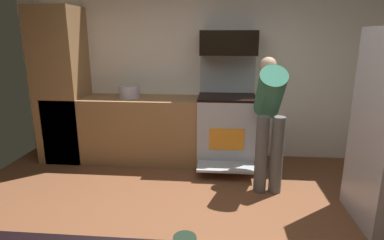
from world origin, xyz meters
TOP-DOWN VIEW (x-y plane):
  - wall_back at (0.00, 2.34)m, footprint 5.20×0.12m
  - lower_cabinet_run at (-0.90, 1.98)m, footprint 2.40×0.60m
  - cabinet_column at (-1.90, 1.98)m, footprint 0.60×0.60m
  - oven_range at (0.38, 1.97)m, footprint 0.76×0.97m
  - microwave at (0.38, 2.06)m, footprint 0.74×0.38m
  - person_cook at (0.85, 1.30)m, footprint 0.31×0.68m
  - stock_pot at (-0.95, 1.98)m, footprint 0.28×0.28m

SIDE VIEW (x-z plane):
  - lower_cabinet_run at x=-0.90m, z-range 0.00..0.90m
  - oven_range at x=0.38m, z-range -0.23..1.24m
  - person_cook at x=0.85m, z-range 0.15..1.64m
  - stock_pot at x=-0.95m, z-range 0.90..1.06m
  - cabinet_column at x=-1.90m, z-range 0.00..2.10m
  - wall_back at x=0.00m, z-range 0.00..2.60m
  - microwave at x=0.38m, z-range 1.48..1.79m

